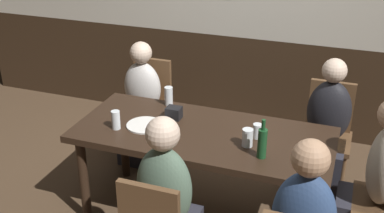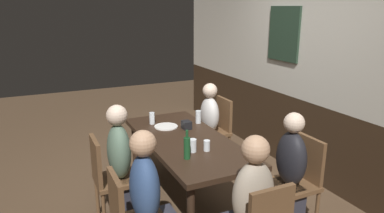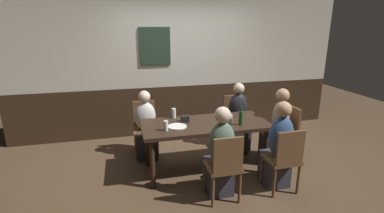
% 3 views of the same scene
% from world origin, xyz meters
% --- Properties ---
extents(wall_back, '(6.40, 0.13, 2.60)m').
position_xyz_m(wall_back, '(-0.00, 1.65, 1.30)').
color(wall_back, '#332316').
rests_on(wall_back, ground_plane).
extents(dining_table, '(1.83, 0.80, 0.74)m').
position_xyz_m(dining_table, '(0.00, 0.00, 0.66)').
color(dining_table, black).
rests_on(dining_table, ground_plane).
extents(chair_right_far, '(0.40, 0.40, 0.88)m').
position_xyz_m(chair_right_far, '(0.80, 0.82, 0.50)').
color(chair_right_far, brown).
rests_on(chair_right_far, ground_plane).
extents(chair_left_far, '(0.40, 0.40, 0.88)m').
position_xyz_m(chair_left_far, '(-0.80, 0.82, 0.50)').
color(chair_left_far, brown).
rests_on(chair_left_far, ground_plane).
extents(person_head_east, '(0.37, 0.34, 1.18)m').
position_xyz_m(person_head_east, '(1.17, 0.00, 0.50)').
color(person_head_east, '#2D2D38').
rests_on(person_head_east, ground_plane).
extents(person_right_far, '(0.34, 0.37, 1.15)m').
position_xyz_m(person_right_far, '(0.80, 0.65, 0.48)').
color(person_right_far, '#2D2D38').
rests_on(person_right_far, ground_plane).
extents(person_left_far, '(0.34, 0.37, 1.10)m').
position_xyz_m(person_left_far, '(-0.80, 0.65, 0.46)').
color(person_left_far, '#2D2D38').
rests_on(person_left_far, ground_plane).
extents(tumbler_short, '(0.07, 0.07, 0.15)m').
position_xyz_m(tumbler_short, '(-0.40, 0.34, 0.81)').
color(tumbler_short, silver).
rests_on(tumbler_short, dining_table).
extents(highball_clear, '(0.07, 0.07, 0.12)m').
position_xyz_m(highball_clear, '(0.34, -0.08, 0.80)').
color(highball_clear, silver).
rests_on(highball_clear, dining_table).
extents(beer_glass_half, '(0.06, 0.06, 0.10)m').
position_xyz_m(beer_glass_half, '(0.38, 0.05, 0.79)').
color(beer_glass_half, silver).
rests_on(beer_glass_half, dining_table).
extents(pint_glass_pale, '(0.06, 0.06, 0.14)m').
position_xyz_m(pint_glass_pale, '(-0.60, -0.16, 0.80)').
color(pint_glass_pale, silver).
rests_on(pint_glass_pale, dining_table).
extents(beer_bottle_green, '(0.06, 0.06, 0.27)m').
position_xyz_m(beer_bottle_green, '(0.46, -0.20, 0.85)').
color(beer_bottle_green, '#194723').
rests_on(beer_bottle_green, dining_table).
extents(plate_white_large, '(0.27, 0.27, 0.01)m').
position_xyz_m(plate_white_large, '(-0.42, -0.06, 0.75)').
color(plate_white_large, white).
rests_on(plate_white_large, dining_table).
extents(condiment_caddy, '(0.11, 0.09, 0.09)m').
position_xyz_m(condiment_caddy, '(-0.27, 0.13, 0.79)').
color(condiment_caddy, black).
rests_on(condiment_caddy, dining_table).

